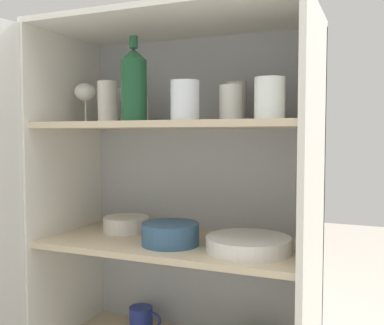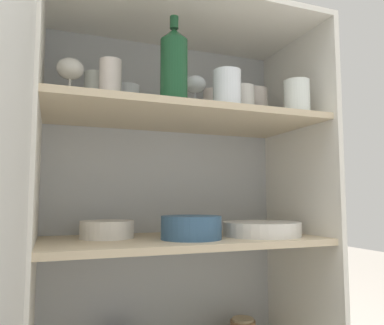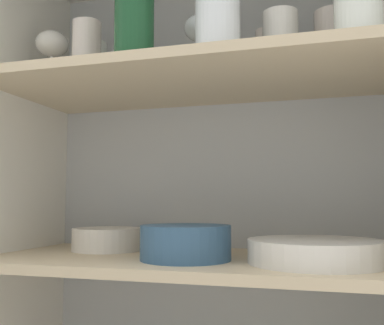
% 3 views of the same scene
% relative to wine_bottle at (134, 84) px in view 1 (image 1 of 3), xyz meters
% --- Properties ---
extents(cupboard_back_panel, '(0.88, 0.02, 1.32)m').
position_rel_wine_bottle_xyz_m(cupboard_back_panel, '(0.08, 0.34, -0.46)').
color(cupboard_back_panel, '#B2B7BC').
rests_on(cupboard_back_panel, ground_plane).
extents(cupboard_side_left, '(0.02, 0.43, 1.32)m').
position_rel_wine_bottle_xyz_m(cupboard_side_left, '(-0.36, 0.13, -0.46)').
color(cupboard_side_left, white).
rests_on(cupboard_side_left, ground_plane).
extents(cupboard_side_right, '(0.02, 0.43, 1.32)m').
position_rel_wine_bottle_xyz_m(cupboard_side_right, '(0.51, 0.13, -0.46)').
color(cupboard_side_right, white).
rests_on(cupboard_side_right, ground_plane).
extents(cupboard_top_panel, '(0.88, 0.43, 0.02)m').
position_rel_wine_bottle_xyz_m(cupboard_top_panel, '(0.08, 0.13, 0.21)').
color(cupboard_top_panel, white).
rests_on(cupboard_top_panel, cupboard_side_left).
extents(shelf_board_middle, '(0.85, 0.40, 0.02)m').
position_rel_wine_bottle_xyz_m(shelf_board_middle, '(0.08, 0.13, -0.51)').
color(shelf_board_middle, beige).
extents(shelf_board_upper, '(0.85, 0.40, 0.02)m').
position_rel_wine_bottle_xyz_m(shelf_board_upper, '(0.08, 0.13, -0.12)').
color(shelf_board_upper, beige).
extents(tumbler_glass_0, '(0.07, 0.07, 0.14)m').
position_rel_wine_bottle_xyz_m(tumbler_glass_0, '(-0.16, 0.10, -0.04)').
color(tumbler_glass_0, silver).
rests_on(tumbler_glass_0, shelf_board_upper).
extents(tumbler_glass_1, '(0.07, 0.07, 0.13)m').
position_rel_wine_bottle_xyz_m(tumbler_glass_1, '(0.24, 0.26, -0.04)').
color(tumbler_glass_1, silver).
rests_on(tumbler_glass_1, shelf_board_upper).
extents(tumbler_glass_2, '(0.08, 0.08, 0.13)m').
position_rel_wine_bottle_xyz_m(tumbler_glass_2, '(0.38, 0.19, -0.04)').
color(tumbler_glass_2, silver).
rests_on(tumbler_glass_2, shelf_board_upper).
extents(tumbler_glass_3, '(0.08, 0.08, 0.11)m').
position_rel_wine_bottle_xyz_m(tumbler_glass_3, '(0.17, 0.00, -0.05)').
color(tumbler_glass_3, white).
rests_on(tumbler_glass_3, shelf_board_upper).
extents(tumbler_glass_4, '(0.07, 0.07, 0.12)m').
position_rel_wine_bottle_xyz_m(tumbler_glass_4, '(-0.19, 0.19, -0.05)').
color(tumbler_glass_4, white).
rests_on(tumbler_glass_4, shelf_board_upper).
extents(tumbler_glass_5, '(0.07, 0.07, 0.11)m').
position_rel_wine_bottle_xyz_m(tumbler_glass_5, '(0.27, 0.10, -0.06)').
color(tumbler_glass_5, white).
rests_on(tumbler_glass_5, shelf_board_upper).
extents(tumbler_glass_6, '(0.08, 0.08, 0.11)m').
position_rel_wine_bottle_xyz_m(tumbler_glass_6, '(0.41, -0.00, -0.06)').
color(tumbler_glass_6, white).
rests_on(tumbler_glass_6, shelf_board_upper).
extents(tumbler_glass_7, '(0.08, 0.08, 0.09)m').
position_rel_wine_bottle_xyz_m(tumbler_glass_7, '(-0.10, 0.19, -0.06)').
color(tumbler_glass_7, white).
rests_on(tumbler_glass_7, shelf_board_upper).
extents(wine_glass_0, '(0.07, 0.07, 0.12)m').
position_rel_wine_bottle_xyz_m(wine_glass_0, '(0.11, 0.11, -0.02)').
color(wine_glass_0, white).
rests_on(wine_glass_0, shelf_board_upper).
extents(wine_glass_1, '(0.08, 0.08, 0.14)m').
position_rel_wine_bottle_xyz_m(wine_glass_1, '(-0.27, 0.13, -0.01)').
color(wine_glass_1, white).
rests_on(wine_glass_1, shelf_board_upper).
extents(wine_bottle, '(0.08, 0.08, 0.25)m').
position_rel_wine_bottle_xyz_m(wine_bottle, '(0.00, 0.00, 0.00)').
color(wine_bottle, '#194728').
rests_on(wine_bottle, shelf_board_upper).
extents(plate_stack_white, '(0.25, 0.25, 0.04)m').
position_rel_wine_bottle_xyz_m(plate_stack_white, '(0.33, 0.09, -0.47)').
color(plate_stack_white, silver).
rests_on(plate_stack_white, shelf_board_middle).
extents(mixing_bowl_large, '(0.18, 0.18, 0.07)m').
position_rel_wine_bottle_xyz_m(mixing_bowl_large, '(0.08, 0.08, -0.46)').
color(mixing_bowl_large, '#33567A').
rests_on(mixing_bowl_large, shelf_board_middle).
extents(serving_bowl_small, '(0.16, 0.16, 0.05)m').
position_rel_wine_bottle_xyz_m(serving_bowl_small, '(-0.15, 0.19, -0.47)').
color(serving_bowl_small, silver).
rests_on(serving_bowl_small, shelf_board_middle).
extents(coffee_mug_primary, '(0.13, 0.09, 0.09)m').
position_rel_wine_bottle_xyz_m(coffee_mug_primary, '(-0.11, 0.23, -0.82)').
color(coffee_mug_primary, '#283893').
rests_on(coffee_mug_primary, shelf_board_lower).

